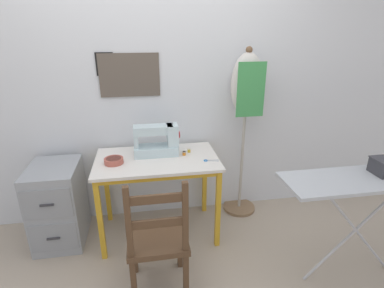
{
  "coord_description": "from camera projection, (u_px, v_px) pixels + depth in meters",
  "views": [
    {
      "loc": [
        -0.09,
        -1.99,
        1.74
      ],
      "look_at": [
        0.29,
        0.28,
        0.85
      ],
      "focal_mm": 28.0,
      "sensor_mm": 36.0,
      "label": 1
    }
  ],
  "objects": [
    {
      "name": "thread_spool_near_machine",
      "position": [
        184.0,
        154.0,
        2.54
      ],
      "size": [
        0.03,
        0.03,
        0.04
      ],
      "color": "orange",
      "rests_on": "sewing_table"
    },
    {
      "name": "filing_cabinet",
      "position": [
        58.0,
        204.0,
        2.54
      ],
      "size": [
        0.39,
        0.52,
        0.7
      ],
      "color": "#93999E",
      "rests_on": "ground_plane"
    },
    {
      "name": "thread_spool_mid_table",
      "position": [
        189.0,
        151.0,
        2.6
      ],
      "size": [
        0.03,
        0.03,
        0.03
      ],
      "color": "yellow",
      "rests_on": "sewing_table"
    },
    {
      "name": "ironing_board",
      "position": [
        367.0,
        183.0,
        2.0
      ],
      "size": [
        1.15,
        0.36,
        0.83
      ],
      "color": "#ADB2B7",
      "rests_on": "ground_plane"
    },
    {
      "name": "wooden_chair",
      "position": [
        158.0,
        240.0,
        2.0
      ],
      "size": [
        0.4,
        0.38,
        0.91
      ],
      "color": "#513823",
      "rests_on": "ground_plane"
    },
    {
      "name": "scissors",
      "position": [
        209.0,
        161.0,
        2.44
      ],
      "size": [
        0.12,
        0.05,
        0.01
      ],
      "color": "silver",
      "rests_on": "sewing_table"
    },
    {
      "name": "sewing_machine",
      "position": [
        159.0,
        141.0,
        2.52
      ],
      "size": [
        0.38,
        0.16,
        0.28
      ],
      "color": "silver",
      "rests_on": "sewing_table"
    },
    {
      "name": "sewing_table",
      "position": [
        157.0,
        169.0,
        2.51
      ],
      "size": [
        1.02,
        0.61,
        0.73
      ],
      "color": "silver",
      "rests_on": "ground_plane"
    },
    {
      "name": "wall_back",
      "position": [
        152.0,
        85.0,
        2.64
      ],
      "size": [
        10.0,
        0.07,
        2.55
      ],
      "color": "silver",
      "rests_on": "ground_plane"
    },
    {
      "name": "fabric_bowl",
      "position": [
        114.0,
        161.0,
        2.39
      ],
      "size": [
        0.15,
        0.15,
        0.04
      ],
      "color": "#B25647",
      "rests_on": "sewing_table"
    },
    {
      "name": "dress_form",
      "position": [
        246.0,
        97.0,
        2.68
      ],
      "size": [
        0.32,
        0.32,
        1.6
      ],
      "color": "#846647",
      "rests_on": "ground_plane"
    },
    {
      "name": "ground_plane",
      "position": [
        163.0,
        254.0,
        2.47
      ],
      "size": [
        14.0,
        14.0,
        0.0
      ],
      "primitive_type": "plane",
      "color": "tan"
    }
  ]
}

